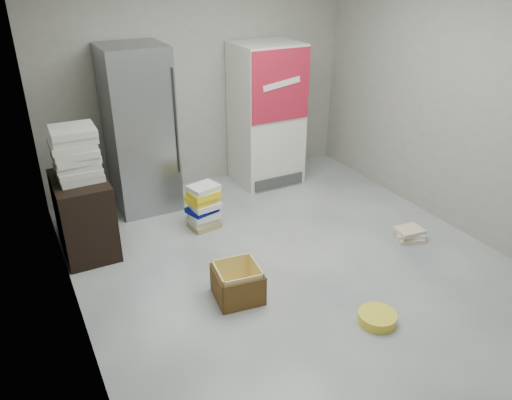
{
  "coord_description": "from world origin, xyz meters",
  "views": [
    {
      "loc": [
        -2.24,
        -3.33,
        2.76
      ],
      "look_at": [
        -0.14,
        0.7,
        0.51
      ],
      "focal_mm": 35.0,
      "sensor_mm": 36.0,
      "label": 1
    }
  ],
  "objects_px": {
    "phonebook_stack_main": "(204,207)",
    "steel_fridge": "(140,130)",
    "cardboard_box": "(238,285)",
    "wood_shelf": "(84,215)",
    "coke_cooler": "(266,115)"
  },
  "relations": [
    {
      "from": "phonebook_stack_main",
      "to": "steel_fridge",
      "type": "bearing_deg",
      "value": 105.8
    },
    {
      "from": "steel_fridge",
      "to": "cardboard_box",
      "type": "distance_m",
      "value": 2.33
    },
    {
      "from": "steel_fridge",
      "to": "phonebook_stack_main",
      "type": "distance_m",
      "value": 1.17
    },
    {
      "from": "phonebook_stack_main",
      "to": "cardboard_box",
      "type": "distance_m",
      "value": 1.35
    },
    {
      "from": "steel_fridge",
      "to": "phonebook_stack_main",
      "type": "xyz_separation_m",
      "value": [
        0.41,
        -0.85,
        -0.69
      ]
    },
    {
      "from": "phonebook_stack_main",
      "to": "cardboard_box",
      "type": "bearing_deg",
      "value": -109.18
    },
    {
      "from": "steel_fridge",
      "to": "cardboard_box",
      "type": "height_order",
      "value": "steel_fridge"
    },
    {
      "from": "coke_cooler",
      "to": "cardboard_box",
      "type": "distance_m",
      "value": 2.73
    },
    {
      "from": "steel_fridge",
      "to": "wood_shelf",
      "type": "xyz_separation_m",
      "value": [
        -0.83,
        -0.73,
        -0.55
      ]
    },
    {
      "from": "steel_fridge",
      "to": "wood_shelf",
      "type": "bearing_deg",
      "value": -138.69
    },
    {
      "from": "wood_shelf",
      "to": "phonebook_stack_main",
      "type": "xyz_separation_m",
      "value": [
        1.24,
        -0.12,
        -0.14
      ]
    },
    {
      "from": "wood_shelf",
      "to": "steel_fridge",
      "type": "bearing_deg",
      "value": 41.31
    },
    {
      "from": "wood_shelf",
      "to": "phonebook_stack_main",
      "type": "height_order",
      "value": "wood_shelf"
    },
    {
      "from": "steel_fridge",
      "to": "coke_cooler",
      "type": "xyz_separation_m",
      "value": [
        1.65,
        -0.01,
        -0.05
      ]
    },
    {
      "from": "steel_fridge",
      "to": "cardboard_box",
      "type": "xyz_separation_m",
      "value": [
        0.18,
        -2.17,
        -0.82
      ]
    }
  ]
}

